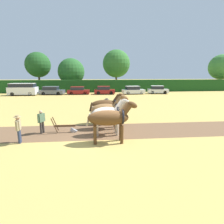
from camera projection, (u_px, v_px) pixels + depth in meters
ground_plane at (101, 140)px, 10.24m from camera, size 240.00×240.00×0.00m
plowed_furrow_strip at (41, 133)px, 11.46m from camera, size 28.75×3.83×0.01m
hedgerow at (95, 86)px, 37.36m from camera, size 73.83×1.41×2.57m
tree_far_left at (38, 65)px, 39.72m from camera, size 5.64×5.64×8.66m
tree_left at (71, 72)px, 40.34m from camera, size 6.07×6.07×7.35m
tree_center_left at (116, 64)px, 41.80m from camera, size 6.52×6.52×9.47m
tree_center at (222, 67)px, 42.49m from camera, size 6.00×6.00×8.48m
draft_horse_lead_left at (110, 118)px, 9.63m from camera, size 2.90×0.94×2.40m
draft_horse_lead_right at (109, 114)px, 10.92m from camera, size 2.60×0.94×2.37m
draft_horse_trail_left at (107, 110)px, 12.19m from camera, size 2.78×0.90×2.44m
draft_horse_trail_right at (106, 106)px, 13.46m from camera, size 2.88×0.97×2.42m
plow at (67, 128)px, 11.54m from camera, size 1.64×0.47×1.13m
farmer_at_plow at (42, 120)px, 11.24m from camera, size 0.39×0.56×1.53m
farmer_beside_team at (107, 107)px, 15.02m from camera, size 0.53×0.49×1.77m
farmer_onlooker_left at (18, 127)px, 9.64m from camera, size 0.40×0.62×1.60m
parked_van at (23, 89)px, 31.49m from camera, size 4.93×2.16×2.17m
parked_car_left at (52, 91)px, 32.66m from camera, size 4.60×2.34×1.54m
parked_car_center_left at (78, 91)px, 33.18m from camera, size 4.16×1.97×1.46m
parked_car_center at (104, 90)px, 33.34m from camera, size 3.97×2.08×1.53m
parked_car_center_right at (133, 90)px, 33.52m from camera, size 4.33×2.03×1.55m
parked_car_right at (158, 90)px, 34.34m from camera, size 4.13×2.37×1.56m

